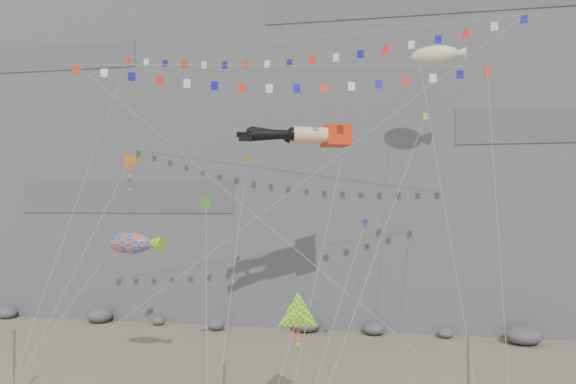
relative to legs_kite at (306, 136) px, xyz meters
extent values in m
cube|color=slate|center=(-1.74, 25.64, 8.86)|extent=(80.00, 28.00, 50.00)
cylinder|color=slate|center=(-15.42, -9.93, -14.11)|extent=(0.12, 0.12, 4.06)
cylinder|color=slate|center=(10.04, -6.87, -14.01)|extent=(0.12, 0.12, 4.26)
cube|color=red|center=(2.01, 0.83, 0.01)|extent=(2.49, 2.84, 1.40)
cylinder|color=beige|center=(0.38, -0.59, 0.01)|extent=(2.58, 1.85, 1.03)
sphere|color=black|center=(-0.71, -1.04, 0.01)|extent=(0.95, 0.95, 0.95)
cone|color=black|center=(-2.01, -1.57, -0.07)|extent=(2.94, 1.87, 0.97)
cube|color=black|center=(-3.75, -2.28, -0.39)|extent=(1.00, 0.72, 0.34)
cylinder|color=beige|center=(-0.15, 0.71, 0.01)|extent=(2.58, 1.85, 1.03)
sphere|color=black|center=(-1.24, 0.26, 0.01)|extent=(0.95, 0.95, 0.95)
cone|color=black|center=(-2.54, -0.27, 0.14)|extent=(2.96, 1.87, 1.03)
cube|color=black|center=(-4.28, -0.98, 0.04)|extent=(1.00, 0.72, 0.34)
cylinder|color=gray|center=(1.56, -6.87, -8.04)|extent=(0.03, 0.03, 22.30)
cylinder|color=gray|center=(-7.77, -5.03, -4.41)|extent=(0.03, 0.03, 30.28)
cylinder|color=gray|center=(5.50, -6.53, -6.03)|extent=(0.03, 0.03, 24.34)
cylinder|color=gray|center=(-13.18, -7.46, -8.98)|extent=(0.03, 0.03, 16.62)
cylinder|color=gray|center=(-13.06, -8.28, -11.72)|extent=(0.03, 0.03, 11.89)
cylinder|color=gray|center=(0.61, -11.63, -13.37)|extent=(0.03, 0.03, 6.84)
cylinder|color=gray|center=(9.81, -1.80, -4.74)|extent=(0.03, 0.03, 26.73)
cylinder|color=gray|center=(-3.58, -5.48, -8.77)|extent=(0.03, 0.03, 21.13)
cylinder|color=gray|center=(2.84, -5.82, -11.11)|extent=(0.03, 0.03, 15.11)
cylinder|color=gray|center=(-4.31, -8.48, -10.42)|extent=(0.03, 0.03, 15.51)
cylinder|color=gray|center=(5.19, -5.37, -7.35)|extent=(0.03, 0.03, 23.33)
camera|label=1|loc=(6.34, -38.77, -4.84)|focal=35.00mm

